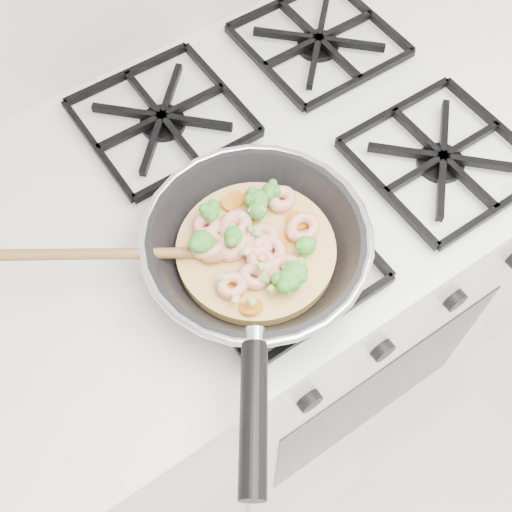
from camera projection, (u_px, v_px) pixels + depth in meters
stove at (287, 280)px, 1.35m from camera, size 0.60×0.60×0.92m
skillet at (254, 249)px, 0.81m from camera, size 0.45×0.41×0.10m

